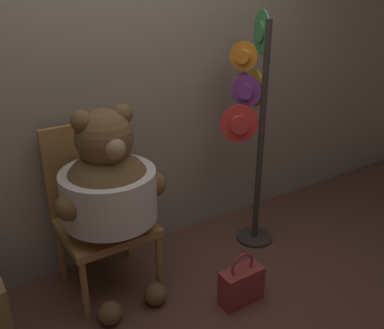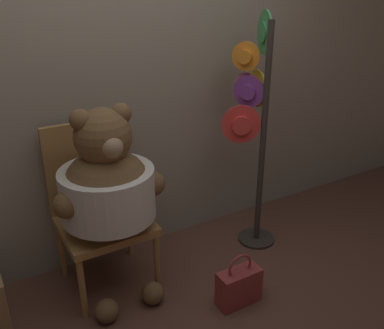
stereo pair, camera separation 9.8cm
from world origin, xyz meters
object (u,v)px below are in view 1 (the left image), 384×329
(chair, at_px, (99,205))
(handbag_on_ground, at_px, (241,285))
(teddy_bear, at_px, (109,190))
(hat_display_rack, at_px, (252,115))

(chair, xyz_separation_m, handbag_on_ground, (0.63, -0.69, -0.43))
(teddy_bear, bearing_deg, handbag_on_ground, -39.68)
(hat_display_rack, relative_size, handbag_on_ground, 4.74)
(chair, distance_m, hat_display_rack, 1.22)
(chair, xyz_separation_m, teddy_bear, (0.01, -0.18, 0.19))
(chair, relative_size, teddy_bear, 0.86)
(teddy_bear, height_order, handbag_on_ground, teddy_bear)
(teddy_bear, bearing_deg, chair, 93.58)
(chair, height_order, handbag_on_ground, chair)
(teddy_bear, distance_m, hat_display_rack, 1.15)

